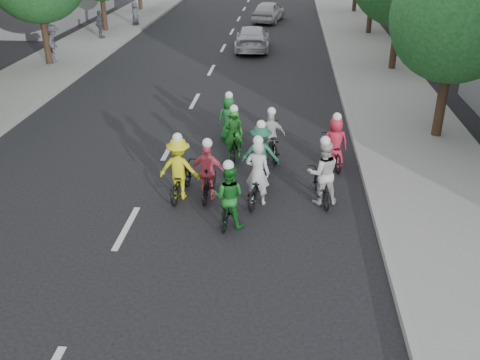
# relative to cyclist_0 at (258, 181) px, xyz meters

# --- Properties ---
(ground) EXTENTS (120.00, 120.00, 0.00)m
(ground) POSITION_rel_cyclist_0_xyz_m (-3.06, -1.62, -0.60)
(ground) COLOR black
(ground) RESTS_ON ground
(sidewalk_left) EXTENTS (4.00, 80.00, 0.15)m
(sidewalk_left) POSITION_rel_cyclist_0_xyz_m (-11.06, 8.38, -0.53)
(sidewalk_left) COLOR gray
(sidewalk_left) RESTS_ON ground
(curb_left) EXTENTS (0.18, 80.00, 0.18)m
(curb_left) POSITION_rel_cyclist_0_xyz_m (-9.11, 8.38, -0.51)
(curb_left) COLOR #999993
(curb_left) RESTS_ON ground
(sidewalk_right) EXTENTS (4.00, 80.00, 0.15)m
(sidewalk_right) POSITION_rel_cyclist_0_xyz_m (4.94, 8.38, -0.53)
(sidewalk_right) COLOR gray
(sidewalk_right) RESTS_ON ground
(curb_right) EXTENTS (0.18, 80.00, 0.18)m
(curb_right) POSITION_rel_cyclist_0_xyz_m (2.99, 8.38, -0.51)
(curb_right) COLOR #999993
(curb_right) RESTS_ON ground
(tree_r_0) EXTENTS (4.00, 4.00, 5.97)m
(tree_r_0) POSITION_rel_cyclist_0_xyz_m (5.74, 4.98, 3.36)
(tree_r_0) COLOR black
(tree_r_0) RESTS_ON ground
(cyclist_0) EXTENTS (0.92, 1.80, 1.88)m
(cyclist_0) POSITION_rel_cyclist_0_xyz_m (0.00, 0.00, 0.00)
(cyclist_0) COLOR black
(cyclist_0) RESTS_ON ground
(cyclist_1) EXTENTS (0.84, 1.54, 1.72)m
(cyclist_1) POSITION_rel_cyclist_0_xyz_m (-0.62, -1.22, 0.05)
(cyclist_1) COLOR black
(cyclist_1) RESTS_ON ground
(cyclist_2) EXTENTS (1.15, 1.78, 1.83)m
(cyclist_2) POSITION_rel_cyclist_0_xyz_m (-2.06, 0.12, 0.07)
(cyclist_2) COLOR black
(cyclist_2) RESTS_ON ground
(cyclist_3) EXTENTS (0.95, 1.56, 1.72)m
(cyclist_3) POSITION_rel_cyclist_0_xyz_m (-1.29, 0.10, 0.03)
(cyclist_3) COLOR black
(cyclist_3) RESTS_ON ground
(cyclist_4) EXTENTS (0.86, 1.80, 1.70)m
(cyclist_4) POSITION_rel_cyclist_0_xyz_m (2.14, 2.46, -0.01)
(cyclist_4) COLOR black
(cyclist_4) RESTS_ON ground
(cyclist_5) EXTENTS (0.60, 1.50, 1.72)m
(cyclist_5) POSITION_rel_cyclist_0_xyz_m (-0.89, 2.86, -0.01)
(cyclist_5) COLOR black
(cyclist_5) RESTS_ON ground
(cyclist_6) EXTENTS (0.93, 1.68, 1.86)m
(cyclist_6) POSITION_rel_cyclist_0_xyz_m (1.67, 0.16, 0.07)
(cyclist_6) COLOR black
(cyclist_6) RESTS_ON ground
(cyclist_7) EXTENTS (1.12, 1.52, 1.80)m
(cyclist_7) POSITION_rel_cyclist_0_xyz_m (0.01, 1.33, 0.11)
(cyclist_7) COLOR black
(cyclist_7) RESTS_ON ground
(cyclist_8) EXTENTS (1.05, 2.02, 1.64)m
(cyclist_8) POSITION_rel_cyclist_0_xyz_m (0.24, 3.00, -0.02)
(cyclist_8) COLOR black
(cyclist_8) RESTS_ON ground
(cyclist_9) EXTENTS (0.83, 1.65, 1.70)m
(cyclist_9) POSITION_rel_cyclist_0_xyz_m (-1.19, 4.25, 0.03)
(cyclist_9) COLOR black
(cyclist_9) RESTS_ON ground
(follow_car_lead) EXTENTS (2.05, 4.66, 1.33)m
(follow_car_lead) POSITION_rel_cyclist_0_xyz_m (-1.37, 18.07, 0.06)
(follow_car_lead) COLOR silver
(follow_car_lead) RESTS_ON ground
(follow_car_trail) EXTENTS (2.50, 4.54, 1.46)m
(follow_car_trail) POSITION_rel_cyclist_0_xyz_m (-0.82, 27.41, 0.13)
(follow_car_trail) COLOR silver
(follow_car_trail) RESTS_ON ground
(spectator_0) EXTENTS (0.99, 1.34, 1.85)m
(spectator_0) POSITION_rel_cyclist_0_xyz_m (-11.05, 13.70, 0.47)
(spectator_0) COLOR #4D4C59
(spectator_0) RESTS_ON sidewalk_left
(spectator_1) EXTENTS (0.49, 0.99, 1.62)m
(spectator_1) POSITION_rel_cyclist_0_xyz_m (-10.73, 19.91, 0.36)
(spectator_1) COLOR #4B4C58
(spectator_1) RESTS_ON sidewalk_left
(spectator_2) EXTENTS (0.52, 0.76, 1.51)m
(spectator_2) POSITION_rel_cyclist_0_xyz_m (-9.83, 24.53, 0.30)
(spectator_2) COLOR #4B4C58
(spectator_2) RESTS_ON sidewalk_left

